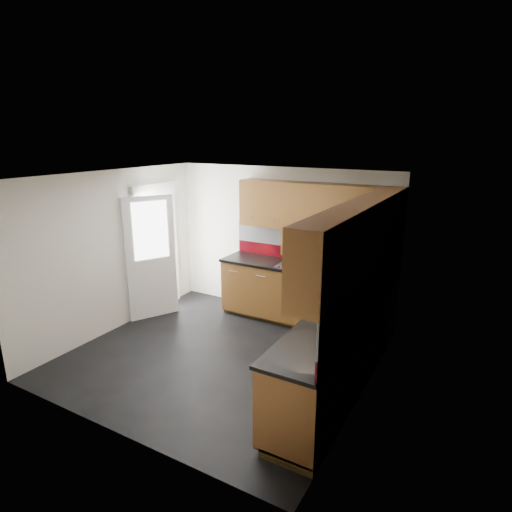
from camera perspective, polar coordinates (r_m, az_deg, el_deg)
The scene contains 14 objects.
room at distance 5.39m, azimuth -5.02°, elevation 0.96°, with size 4.00×3.80×2.64m.
base_cabinets at distance 5.88m, azimuth 8.01°, elevation -8.84°, with size 2.70×3.20×0.95m.
countertop at distance 5.69m, azimuth 8.02°, elevation -4.45°, with size 2.72×3.22×0.04m.
backsplash at distance 5.72m, azimuth 11.04°, elevation -1.40°, with size 2.70×3.20×0.54m.
upper_cabinets at distance 5.45m, azimuth 10.41°, elevation 4.59°, with size 2.50×3.20×0.72m.
extractor_hood at distance 6.62m, azimuth 6.30°, elevation 1.80°, with size 0.60×0.33×0.40m, color #583413.
glass_cabinet at distance 5.58m, azimuth 16.08°, elevation 4.78°, with size 0.32×0.80×0.66m.
back_door at distance 7.16m, azimuth -13.35°, elevation 0.49°, with size 0.42×1.19×2.04m.
gas_hob at distance 6.56m, azimuth 5.63°, elevation -1.25°, with size 0.59×0.52×0.05m.
utensil_pot at distance 6.68m, azimuth 5.80°, elevation -0.21°, with size 0.12×0.12×0.43m.
toaster at distance 6.31m, azimuth 17.11°, elevation -1.85°, with size 0.29×0.20×0.20m.
food_processor at distance 5.82m, azimuth 14.48°, elevation -2.68°, with size 0.18×0.18×0.31m.
paper_towel at distance 5.65m, azimuth 14.31°, elevation -3.53°, with size 0.11×0.11×0.22m, color white.
orange_cloth at distance 5.76m, azimuth 13.90°, elevation -4.23°, with size 0.13×0.11×0.01m, color orange.
Camera 1 is at (2.97, -4.28, 2.88)m, focal length 30.00 mm.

